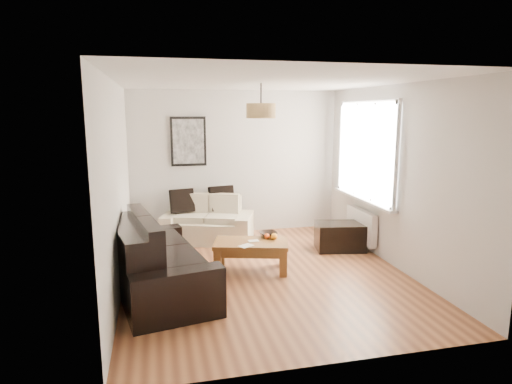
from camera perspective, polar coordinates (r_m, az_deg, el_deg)
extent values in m
plane|color=brown|center=(6.14, 1.28, -10.69)|extent=(4.50, 4.50, 0.00)
cube|color=white|center=(7.36, 13.62, -4.27)|extent=(0.10, 0.90, 0.52)
cylinder|color=tan|center=(6.02, 0.65, 10.60)|extent=(0.40, 0.40, 0.20)
cube|color=black|center=(7.24, 10.97, -5.73)|extent=(0.84, 0.62, 0.44)
cube|color=black|center=(7.68, -9.67, -1.15)|extent=(0.43, 0.20, 0.41)
cube|color=black|center=(7.74, -4.52, -0.82)|extent=(0.46, 0.22, 0.44)
imported|color=black|center=(6.40, 1.62, -5.51)|extent=(0.28, 0.28, 0.06)
sphere|color=orange|center=(6.24, 2.33, -5.87)|extent=(0.09, 0.09, 0.08)
sphere|color=orange|center=(6.25, 2.41, -5.85)|extent=(0.10, 0.10, 0.09)
sphere|color=#ED4F13|center=(6.26, 1.44, -5.80)|extent=(0.09, 0.09, 0.08)
cube|color=silver|center=(5.95, -1.32, -7.06)|extent=(0.23, 0.22, 0.01)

